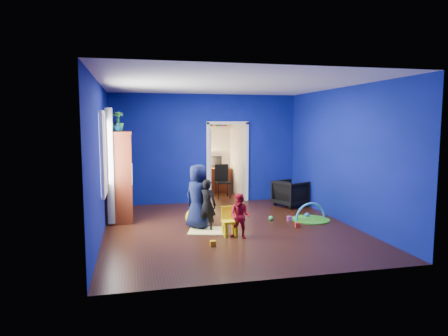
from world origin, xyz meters
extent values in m
cube|color=black|center=(0.00, 0.00, 0.00)|extent=(5.00, 5.50, 0.01)
cube|color=white|center=(0.00, 0.00, 2.90)|extent=(5.00, 5.50, 0.01)
cube|color=navy|center=(0.00, 2.75, 1.45)|extent=(5.00, 0.02, 2.90)
cube|color=navy|center=(0.00, -2.75, 1.45)|extent=(5.00, 0.02, 2.90)
cube|color=navy|center=(-2.50, 0.00, 1.45)|extent=(0.02, 5.50, 2.90)
cube|color=navy|center=(2.50, 0.00, 1.45)|extent=(0.02, 5.50, 2.90)
imported|color=black|center=(2.05, 1.76, 0.34)|extent=(0.97, 0.96, 0.67)
imported|color=black|center=(-0.49, -0.08, 0.52)|extent=(0.45, 0.42, 1.04)
imported|color=#0E1535|center=(-0.64, 0.11, 0.66)|extent=(0.74, 0.76, 1.32)
imported|color=red|center=(0.02, -0.73, 0.42)|extent=(0.52, 0.49, 0.84)
imported|color=#0C5F67|center=(-2.21, 0.99, 2.06)|extent=(0.21, 0.21, 0.20)
imported|color=green|center=(-2.21, 1.51, 2.18)|extent=(0.27, 0.27, 0.44)
cube|color=#391609|center=(-2.21, 1.29, 0.98)|extent=(0.58, 1.14, 1.96)
cube|color=silver|center=(-2.17, 1.29, 1.02)|extent=(0.46, 0.70, 0.54)
cube|color=#F2E07A|center=(-0.49, -0.18, 0.01)|extent=(0.88, 0.77, 0.03)
sphere|color=yellow|center=(-0.69, 0.36, 0.18)|extent=(0.36, 0.36, 0.36)
cube|color=yellow|center=(-0.13, -0.53, 0.25)|extent=(0.28, 0.28, 0.50)
cylinder|color=#409722|center=(1.90, 0.25, 0.01)|extent=(0.85, 0.85, 0.02)
torus|color=#3F8CD8|center=(1.90, 0.25, 0.02)|extent=(0.76, 0.13, 0.76)
cube|color=white|center=(-2.48, 0.35, 1.55)|extent=(0.03, 0.95, 1.55)
cube|color=slate|center=(-2.37, 0.90, 1.25)|extent=(0.14, 0.42, 2.40)
cube|color=white|center=(0.60, 2.75, 1.05)|extent=(1.16, 0.10, 2.10)
cube|color=#3D140A|center=(0.60, 4.26, 0.38)|extent=(0.88, 0.44, 0.75)
cube|color=black|center=(0.60, 4.38, 0.95)|extent=(0.40, 0.05, 0.32)
sphere|color=#FFD88C|center=(0.32, 4.32, 0.93)|extent=(0.14, 0.14, 0.14)
cube|color=black|center=(0.60, 3.30, 0.46)|extent=(0.40, 0.40, 0.92)
cube|color=white|center=(0.60, 4.37, 2.02)|extent=(0.88, 0.24, 0.04)
cube|color=red|center=(1.37, -0.27, 0.05)|extent=(0.10, 0.08, 0.10)
sphere|color=blue|center=(1.94, 0.52, 0.06)|extent=(0.11, 0.11, 0.11)
cube|color=orange|center=(-0.58, -1.12, 0.05)|extent=(0.10, 0.08, 0.10)
sphere|color=green|center=(1.03, 0.41, 0.06)|extent=(0.11, 0.11, 0.11)
cube|color=#BB469C|center=(1.43, 0.31, 0.05)|extent=(0.10, 0.08, 0.10)
camera|label=1|loc=(-1.90, -7.75, 2.15)|focal=32.00mm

